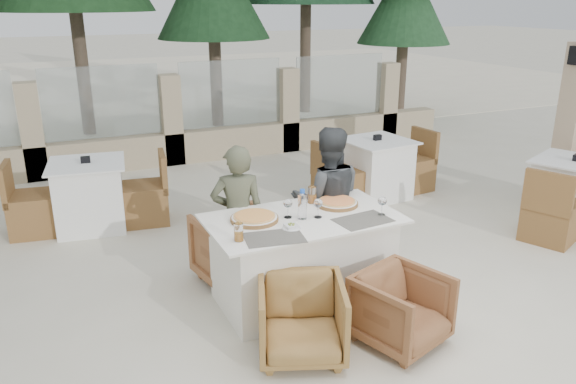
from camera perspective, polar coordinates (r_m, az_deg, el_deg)
name	(u,v)px	position (r m, az deg, el deg)	size (l,w,h in m)	color
ground	(308,303)	(4.94, 2.01, -11.22)	(80.00, 80.00, 0.00)	beige
sand_patch	(101,86)	(18.09, -18.48, 10.19)	(30.00, 16.00, 0.01)	#F6EAC9
perimeter_wall_far	(171,114)	(8.98, -11.82, 7.80)	(10.00, 0.34, 1.60)	tan
lantern_pillar	(573,124)	(7.93, 26.97, 6.15)	(0.34, 0.34, 2.00)	#CDB190
pine_far_right	(405,11)	(12.71, 11.79, 17.59)	(1.98, 1.98, 4.50)	#224D28
dining_table	(303,259)	(4.82, 1.49, -6.86)	(1.60, 0.90, 0.77)	white
placemat_near_left	(274,238)	(4.28, -1.41, -4.65)	(0.45, 0.30, 0.00)	#5D5950
placemat_near_right	(363,220)	(4.64, 7.62, -2.85)	(0.45, 0.30, 0.00)	#5F5B51
pizza_left	(254,218)	(4.60, -3.43, -2.62)	(0.39, 0.39, 0.05)	orange
pizza_right	(337,203)	(4.95, 5.01, -1.09)	(0.37, 0.37, 0.05)	#E94D1F
water_bottle	(302,204)	(4.60, 1.46, -1.24)	(0.07, 0.07, 0.25)	#A7C4DB
wine_glass_centre	(288,207)	(4.63, -0.01, -1.55)	(0.08, 0.08, 0.18)	white
wine_glass_near	(318,207)	(4.64, 3.08, -1.53)	(0.08, 0.08, 0.18)	silver
wine_glass_corner	(382,205)	(4.75, 9.53, -1.29)	(0.08, 0.08, 0.18)	silver
beer_glass_left	(239,232)	(4.22, -5.03, -4.07)	(0.07, 0.07, 0.14)	orange
beer_glass_right	(312,195)	(4.97, 2.46, -0.29)	(0.08, 0.08, 0.15)	orange
olive_dish	(291,226)	(4.44, 0.35, -3.47)	(0.11, 0.11, 0.04)	silver
armchair_far_left	(239,249)	(5.17, -4.97, -5.77)	(0.70, 0.72, 0.66)	#996037
armchair_far_right	(325,236)	(5.48, 3.83, -4.44)	(0.67, 0.69, 0.63)	olive
armchair_near_left	(302,320)	(4.17, 1.39, -12.82)	(0.62, 0.64, 0.58)	olive
armchair_near_right	(401,309)	(4.39, 11.44, -11.61)	(0.60, 0.62, 0.56)	brown
diner_left	(238,217)	(5.00, -5.10, -2.55)	(0.48, 0.31, 1.31)	#4E513B
diner_right	(327,201)	(5.25, 4.03, -0.89)	(0.68, 0.53, 1.41)	#3C3F41
bg_table_a	(90,195)	(6.72, -19.49, -0.33)	(1.64, 0.82, 0.77)	white
bg_table_b	(376,169)	(7.43, 8.91, 2.35)	(1.64, 0.82, 0.77)	white
bg_table_c	(570,193)	(7.19, 26.76, -0.09)	(1.64, 0.82, 0.77)	white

